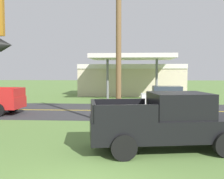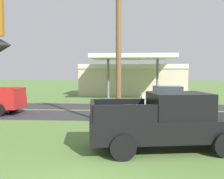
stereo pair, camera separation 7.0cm
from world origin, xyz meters
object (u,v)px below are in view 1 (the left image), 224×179
pickup_black_parked_on_lawn (168,122)px  car_white_near_lane (168,97)px  gas_station (131,79)px  utility_pole (119,27)px

pickup_black_parked_on_lawn → car_white_near_lane: pickup_black_parked_on_lawn is taller
gas_station → pickup_black_parked_on_lawn: 22.77m
utility_pole → gas_station: (0.77, 18.96, -2.87)m
utility_pole → pickup_black_parked_on_lawn: utility_pole is taller
gas_station → pickup_black_parked_on_lawn: (1.09, -22.72, -0.98)m
gas_station → pickup_black_parked_on_lawn: gas_station is taller
gas_station → utility_pole: bearing=-92.3°
gas_station → pickup_black_parked_on_lawn: size_ratio=2.20×
gas_station → car_white_near_lane: 11.84m
gas_station → car_white_near_lane: bearing=-76.7°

